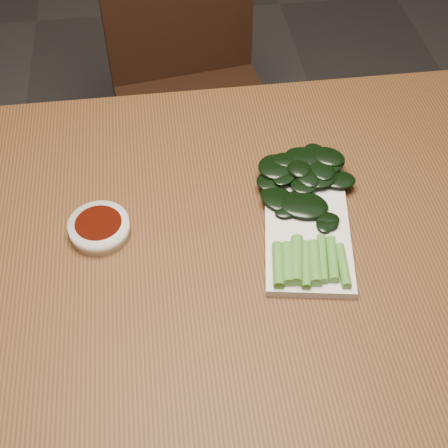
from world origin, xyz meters
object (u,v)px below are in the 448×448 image
(serving_plate, at_px, (306,222))
(gai_lan, at_px, (305,193))
(table, at_px, (205,274))
(chair_far, at_px, (192,85))
(sauce_bowl, at_px, (99,228))

(serving_plate, xyz_separation_m, gai_lan, (0.01, 0.05, 0.02))
(table, xyz_separation_m, serving_plate, (0.17, 0.02, 0.08))
(chair_far, height_order, sauce_bowl, chair_far)
(gai_lan, bearing_deg, chair_far, 100.31)
(sauce_bowl, height_order, gai_lan, gai_lan)
(gai_lan, bearing_deg, table, -157.97)
(chair_far, distance_m, serving_plate, 0.81)
(serving_plate, distance_m, gai_lan, 0.05)
(serving_plate, bearing_deg, table, -171.81)
(sauce_bowl, height_order, serving_plate, sauce_bowl)
(chair_far, relative_size, serving_plate, 2.93)
(table, bearing_deg, sauce_bowl, 163.28)
(chair_far, bearing_deg, serving_plate, -89.34)
(chair_far, relative_size, gai_lan, 2.95)
(chair_far, bearing_deg, table, -101.97)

